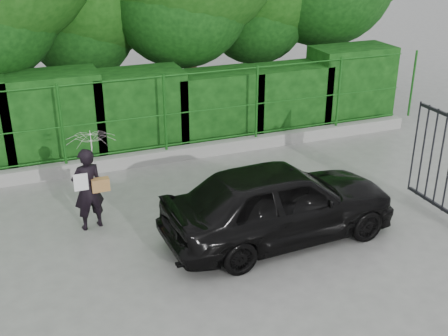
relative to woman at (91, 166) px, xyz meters
name	(u,v)px	position (x,y,z in m)	size (l,w,h in m)	color
ground	(219,263)	(1.67, -2.01, -1.21)	(80.00, 80.00, 0.00)	gray
kerb	(150,158)	(1.67, 2.49, -1.06)	(14.00, 0.25, 0.30)	#9E9E99
fence	(157,114)	(1.89, 2.49, -0.01)	(14.13, 0.06, 1.80)	#165415
hedge	(129,111)	(1.44, 3.49, -0.19)	(14.20, 1.20, 2.27)	black
woman	(91,166)	(0.00, 0.00, 0.00)	(0.91, 0.90, 1.84)	black
car	(280,202)	(2.97, -1.61, -0.50)	(1.68, 4.19, 1.43)	black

